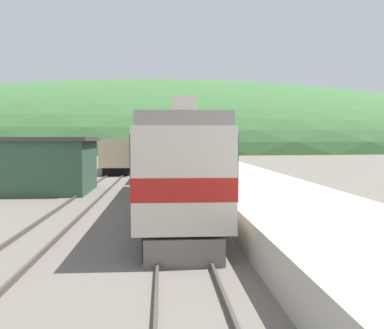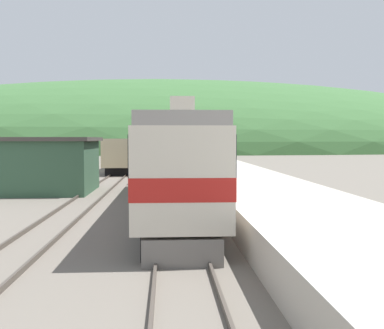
{
  "view_description": "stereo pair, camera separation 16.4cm",
  "coord_description": "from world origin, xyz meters",
  "px_view_note": "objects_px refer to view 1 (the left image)",
  "views": [
    {
      "loc": [
        -0.6,
        2.02,
        3.42
      ],
      "look_at": [
        0.55,
        18.85,
        2.46
      ],
      "focal_mm": 42.0,
      "sensor_mm": 36.0,
      "label": 1
    },
    {
      "loc": [
        -0.43,
        2.01,
        3.42
      ],
      "look_at": [
        0.55,
        18.85,
        2.46
      ],
      "focal_mm": 42.0,
      "sensor_mm": 36.0,
      "label": 2
    }
  ],
  "objects_px": {
    "carriage_second": "(168,151)",
    "siding_train": "(132,150)",
    "carriage_third": "(166,147)",
    "express_train_lead_car": "(174,162)"
  },
  "relations": [
    {
      "from": "express_train_lead_car",
      "to": "carriage_third",
      "type": "relative_size",
      "value": 0.96
    },
    {
      "from": "express_train_lead_car",
      "to": "carriage_third",
      "type": "distance_m",
      "value": 45.1
    },
    {
      "from": "express_train_lead_car",
      "to": "carriage_third",
      "type": "bearing_deg",
      "value": 90.0
    },
    {
      "from": "siding_train",
      "to": "carriage_third",
      "type": "bearing_deg",
      "value": 26.35
    },
    {
      "from": "carriage_second",
      "to": "siding_train",
      "type": "height_order",
      "value": "carriage_second"
    },
    {
      "from": "express_train_lead_car",
      "to": "carriage_third",
      "type": "height_order",
      "value": "express_train_lead_car"
    },
    {
      "from": "express_train_lead_car",
      "to": "carriage_second",
      "type": "distance_m",
      "value": 22.44
    },
    {
      "from": "express_train_lead_car",
      "to": "siding_train",
      "type": "bearing_deg",
      "value": 96.46
    },
    {
      "from": "carriage_third",
      "to": "siding_train",
      "type": "relative_size",
      "value": 0.45
    },
    {
      "from": "express_train_lead_car",
      "to": "carriage_second",
      "type": "relative_size",
      "value": 0.96
    }
  ]
}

